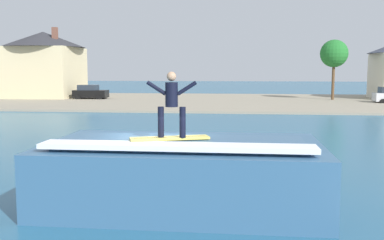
{
  "coord_description": "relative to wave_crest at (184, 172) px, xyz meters",
  "views": [
    {
      "loc": [
        2.45,
        -12.34,
        3.72
      ],
      "look_at": [
        0.88,
        1.68,
        2.12
      ],
      "focal_mm": 41.85,
      "sensor_mm": 36.0,
      "label": 1
    }
  ],
  "objects": [
    {
      "name": "ground_plane",
      "position": [
        -0.88,
        0.36,
        -0.9
      ],
      "size": [
        260.0,
        260.0,
        0.0
      ],
      "primitive_type": "plane",
      "color": "#285D7E"
    },
    {
      "name": "car_near_shore",
      "position": [
        -16.76,
        40.52,
        0.04
      ],
      "size": [
        4.04,
        2.19,
        1.86
      ],
      "color": "black",
      "rests_on": "ground_plane"
    },
    {
      "name": "surfer",
      "position": [
        -0.21,
        -0.74,
        2.02
      ],
      "size": [
        1.3,
        0.32,
        1.68
      ],
      "color": "black",
      "rests_on": "surfboard"
    },
    {
      "name": "house_with_chimney",
      "position": [
        -23.54,
        42.87,
        3.7
      ],
      "size": [
        10.43,
        10.43,
        8.87
      ],
      "color": "beige",
      "rests_on": "ground_plane"
    },
    {
      "name": "surfboard",
      "position": [
        -0.27,
        -0.67,
        1.04
      ],
      "size": [
        2.08,
        1.13,
        0.06
      ],
      "color": "#EAD159",
      "rests_on": "wave_crest"
    },
    {
      "name": "shoreline_bank",
      "position": [
        -0.88,
        39.55,
        -0.81
      ],
      "size": [
        120.0,
        27.97,
        0.18
      ],
      "color": "gray",
      "rests_on": "ground_plane"
    },
    {
      "name": "tree_tall_bare",
      "position": [
        12.13,
        41.93,
        4.6
      ],
      "size": [
        3.2,
        3.2,
        7.16
      ],
      "color": "brown",
      "rests_on": "ground_plane"
    },
    {
      "name": "wave_crest",
      "position": [
        0.0,
        0.0,
        0.0
      ],
      "size": [
        7.48,
        4.41,
        1.92
      ],
      "color": "#365F83",
      "rests_on": "ground_plane"
    }
  ]
}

